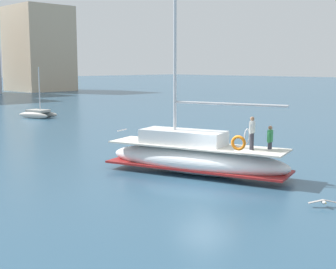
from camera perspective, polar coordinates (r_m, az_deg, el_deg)
ground_plane at (r=21.82m, az=4.34°, el=-6.11°), size 400.00×400.00×0.00m
main_sailboat at (r=23.93m, az=3.21°, el=-2.60°), size 5.16×9.88×12.50m
moored_sloop_near at (r=51.60m, az=-15.33°, el=2.48°), size 2.97×4.28×5.29m
seagull at (r=19.40m, az=18.18°, el=-7.70°), size 0.94×0.89×0.17m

